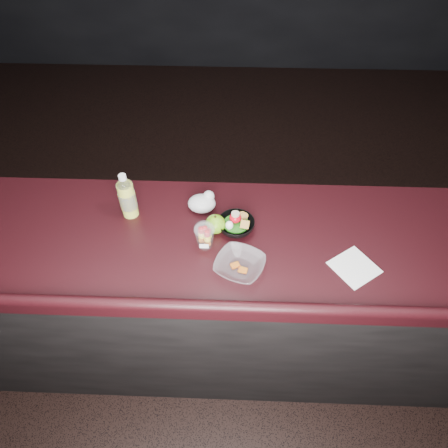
{
  "coord_description": "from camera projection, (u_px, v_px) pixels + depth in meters",
  "views": [
    {
      "loc": [
        0.08,
        -0.82,
        2.32
      ],
      "look_at": [
        0.04,
        0.3,
        1.1
      ],
      "focal_mm": 32.0,
      "sensor_mm": 36.0,
      "label": 1
    }
  ],
  "objects": [
    {
      "name": "takeout_bowl",
      "position": [
        240.0,
        265.0,
        1.59
      ],
      "size": [
        0.25,
        0.25,
        0.05
      ],
      "rotation": [
        0.0,
        0.0,
        -0.41
      ],
      "color": "silver",
      "rests_on": "counter"
    },
    {
      "name": "fruit_cup",
      "position": [
        205.0,
        235.0,
        1.64
      ],
      "size": [
        0.09,
        0.09,
        0.12
      ],
      "color": "white",
      "rests_on": "counter"
    },
    {
      "name": "ground",
      "position": [
        216.0,
        395.0,
        2.26
      ],
      "size": [
        8.0,
        8.0,
        0.0
      ],
      "primitive_type": "plane",
      "color": "black",
      "rests_on": "ground"
    },
    {
      "name": "plastic_bag",
      "position": [
        203.0,
        202.0,
        1.8
      ],
      "size": [
        0.13,
        0.1,
        0.09
      ],
      "color": "silver",
      "rests_on": "counter"
    },
    {
      "name": "green_apple",
      "position": [
        215.0,
        224.0,
        1.71
      ],
      "size": [
        0.09,
        0.09,
        0.09
      ],
      "color": "#467F0E",
      "rests_on": "counter"
    },
    {
      "name": "counter",
      "position": [
        217.0,
        300.0,
        2.09
      ],
      "size": [
        4.06,
        0.71,
        1.02
      ],
      "color": "black",
      "rests_on": "ground"
    },
    {
      "name": "lemonade_bottle",
      "position": [
        128.0,
        198.0,
        1.74
      ],
      "size": [
        0.08,
        0.08,
        0.23
      ],
      "color": "#DBE43B",
      "rests_on": "counter"
    },
    {
      "name": "snack_bowl",
      "position": [
        236.0,
        225.0,
        1.73
      ],
      "size": [
        0.19,
        0.19,
        0.09
      ],
      "rotation": [
        0.0,
        0.0,
        -0.23
      ],
      "color": "black",
      "rests_on": "counter"
    },
    {
      "name": "room_shell",
      "position": [
        203.0,
        105.0,
        0.92
      ],
      "size": [
        8.0,
        8.0,
        8.0
      ],
      "color": "black",
      "rests_on": "ground"
    },
    {
      "name": "paper_napkin",
      "position": [
        354.0,
        267.0,
        1.61
      ],
      "size": [
        0.22,
        0.22,
        0.0
      ],
      "primitive_type": "cube",
      "rotation": [
        0.0,
        0.0,
        0.61
      ],
      "color": "white",
      "rests_on": "counter"
    }
  ]
}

